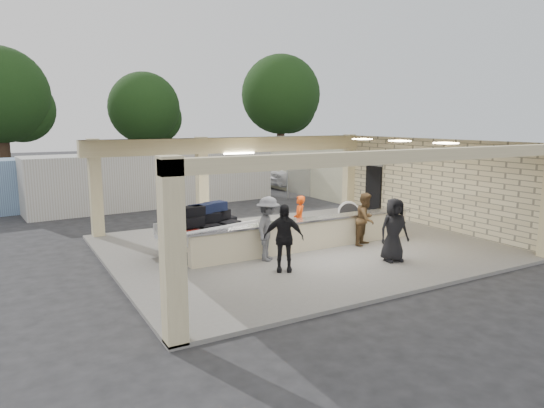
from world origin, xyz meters
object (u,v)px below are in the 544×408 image
passenger_c (268,229)px  passenger_d (394,230)px  passenger_b (284,238)px  container_white (156,179)px  passenger_a (366,219)px  car_dark (228,173)px  baggage_counter (308,234)px  luggage_cart (205,226)px  car_white_a (303,174)px  car_white_b (324,171)px  drum_fan (349,212)px  baggage_handler (299,219)px

passenger_c → passenger_d: passenger_c is taller
passenger_b → container_white: bearing=118.0°
passenger_a → car_dark: (2.73, 16.93, -0.20)m
baggage_counter → passenger_c: size_ratio=4.33×
luggage_cart → car_white_a: 17.19m
passenger_d → car_white_b: bearing=70.8°
drum_fan → passenger_d: bearing=-81.6°
car_white_b → car_dark: bearing=85.7°
passenger_d → passenger_a: bearing=84.7°
passenger_b → passenger_c: bearing=112.1°
drum_fan → passenger_c: bearing=-119.8°
drum_fan → car_white_a: bearing=97.3°
baggage_handler → container_white: (-1.86, 10.28, 0.41)m
passenger_d → car_white_a: (7.20, 15.92, -0.24)m
baggage_handler → car_dark: (4.48, 15.63, -0.13)m
passenger_a → car_white_a: passenger_a is taller
passenger_c → drum_fan: bearing=-14.8°
baggage_counter → passenger_b: size_ratio=4.42×
passenger_b → passenger_d: 3.37m
passenger_c → baggage_counter: bearing=-26.8°
baggage_handler → car_dark: bearing=-160.2°
car_dark → passenger_b: bearing=162.4°
passenger_b → container_white: (0.18, 12.67, 0.28)m
baggage_handler → car_white_a: bearing=-177.7°
luggage_cart → car_dark: 17.26m
passenger_c → container_white: (0.05, 11.58, 0.26)m
drum_fan → passenger_c: passenger_c is taller
luggage_cart → drum_fan: luggage_cart is taller
passenger_a → car_white_a: size_ratio=0.31×
car_white_b → car_dark: (-6.26, 1.97, 0.00)m
luggage_cart → passenger_a: (5.05, -1.51, -0.01)m
car_white_b → baggage_counter: bearing=156.1°
passenger_a → passenger_b: passenger_b is taller
baggage_handler → car_dark: 16.26m
luggage_cart → car_dark: (7.77, 15.41, -0.21)m
baggage_counter → car_white_b: 18.13m
passenger_b → car_dark: bearing=98.9°
container_white → car_white_b: bearing=10.6°
car_white_b → drum_fan: bearing=161.6°
car_white_a → car_dark: size_ratio=1.19×
baggage_counter → car_white_b: size_ratio=1.67×
passenger_b → car_white_b: bearing=80.3°
luggage_cart → car_white_b: luggage_cart is taller
baggage_handler → passenger_b: passenger_b is taller
passenger_a → container_white: size_ratio=0.14×
baggage_counter → container_white: 11.22m
baggage_handler → passenger_c: size_ratio=0.85×
car_white_b → car_dark: 6.57m
passenger_a → passenger_c: (-3.67, 0.00, 0.08)m
passenger_c → container_white: bearing=46.7°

